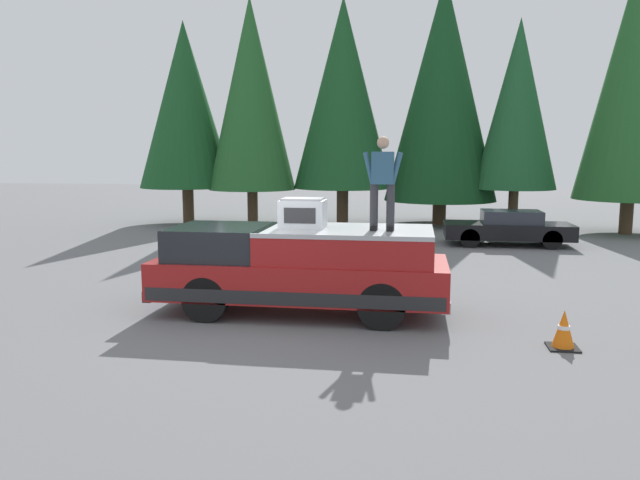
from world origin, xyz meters
name	(u,v)px	position (x,y,z in m)	size (l,w,h in m)	color
ground_plane	(260,316)	(0.00, 0.00, 0.00)	(90.00, 90.00, 0.00)	slate
pickup_truck	(301,268)	(0.38, -0.71, 0.87)	(2.01, 5.54, 1.65)	maroon
compressor_unit	(303,213)	(0.39, -0.75, 1.93)	(0.65, 0.84, 0.56)	silver
person_on_truck_bed	(383,181)	(0.23, -2.25, 2.55)	(0.29, 0.72, 1.69)	#333338
parked_car_black	(508,228)	(9.91, -5.91, 0.58)	(1.64, 4.10, 1.16)	black
traffic_cone	(564,330)	(-1.11, -5.18, 0.29)	(0.47, 0.47, 0.62)	black
conifer_far_left	(637,71)	(13.53, -10.73, 5.99)	(3.99, 3.99, 10.68)	#4C3826
conifer_left	(518,105)	(14.73, -6.78, 4.92)	(3.23, 3.23, 8.28)	#4C3826
conifer_center_left	(443,90)	(15.71, -3.88, 5.64)	(4.73, 4.73, 10.28)	#4C3826
conifer_center_right	(343,94)	(14.90, 0.21, 5.46)	(4.12, 4.12, 9.38)	#4C3826
conifer_right	(251,95)	(14.05, 3.92, 5.41)	(3.61, 3.61, 9.33)	#4C3826
conifer_far_right	(185,105)	(14.35, 6.88, 5.03)	(3.98, 3.98, 8.52)	#4C3826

